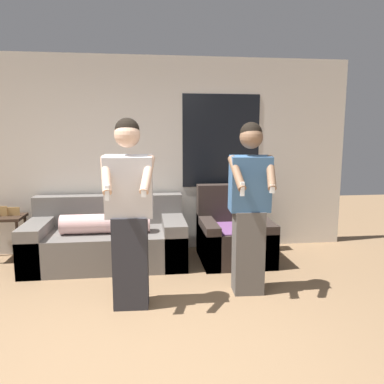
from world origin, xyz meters
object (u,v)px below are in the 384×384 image
person_right (249,207)px  side_table (3,223)px  couch (108,240)px  person_left (129,213)px  armchair (234,236)px

person_right → side_table: bearing=154.5°
couch → person_left: size_ratio=1.10×
couch → person_left: 1.48m
couch → person_right: 2.01m
side_table → person_right: person_right is taller
person_left → person_right: (1.20, 0.18, -0.01)m
armchair → side_table: armchair is taller
side_table → person_right: bearing=-25.5°
person_left → person_right: size_ratio=1.02×
person_left → armchair: bearing=43.3°
side_table → armchair: bearing=-6.5°
armchair → side_table: bearing=173.5°
side_table → person_left: bearing=-42.6°
side_table → person_right: size_ratio=0.42×
armchair → side_table: 3.03m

